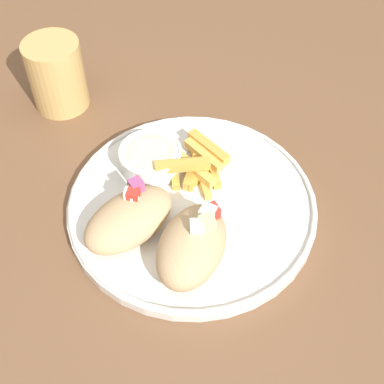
% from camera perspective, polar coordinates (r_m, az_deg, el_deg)
% --- Properties ---
extents(table, '(1.37, 1.37, 0.74)m').
position_cam_1_polar(table, '(0.74, -0.31, -3.90)').
color(table, brown).
rests_on(table, ground_plane).
extents(plate, '(0.31, 0.31, 0.02)m').
position_cam_1_polar(plate, '(0.67, -0.00, -1.33)').
color(plate, white).
rests_on(plate, table).
extents(pita_sandwich_near, '(0.13, 0.09, 0.06)m').
position_cam_1_polar(pita_sandwich_near, '(0.60, 0.01, -5.69)').
color(pita_sandwich_near, tan).
rests_on(pita_sandwich_near, plate).
extents(pita_sandwich_far, '(0.13, 0.10, 0.05)m').
position_cam_1_polar(pita_sandwich_far, '(0.63, -6.75, -2.80)').
color(pita_sandwich_far, tan).
rests_on(pita_sandwich_far, plate).
extents(fries_pile, '(0.09, 0.09, 0.04)m').
position_cam_1_polar(fries_pile, '(0.69, 0.49, 3.00)').
color(fries_pile, '#E5B251').
rests_on(fries_pile, plate).
extents(sauce_ramekin, '(0.08, 0.08, 0.03)m').
position_cam_1_polar(sauce_ramekin, '(0.69, -4.45, 3.68)').
color(sauce_ramekin, white).
rests_on(sauce_ramekin, plate).
extents(water_glass, '(0.08, 0.08, 0.10)m').
position_cam_1_polar(water_glass, '(0.81, -14.17, 11.75)').
color(water_glass, tan).
rests_on(water_glass, table).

